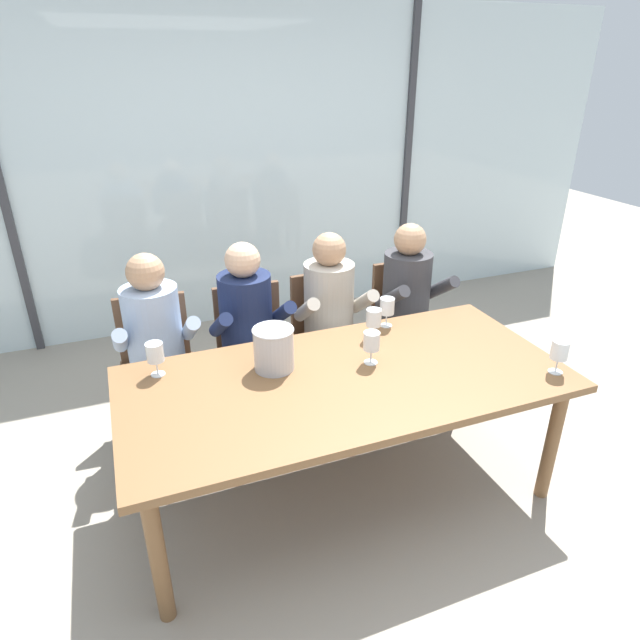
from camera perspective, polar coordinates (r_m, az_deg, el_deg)
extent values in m
plane|color=#9E9384|center=(3.87, -3.53, -7.92)|extent=(14.00, 14.00, 0.00)
cube|color=silver|center=(4.70, -9.60, 15.00)|extent=(7.38, 0.03, 2.60)
cube|color=#38383D|center=(4.64, -30.42, 11.80)|extent=(0.06, 0.06, 2.60)
cube|color=#38383D|center=(5.27, 9.07, 16.16)|extent=(0.06, 0.06, 2.60)
cube|color=#386633|center=(9.10, -15.64, 15.83)|extent=(13.38, 2.40, 1.48)
cube|color=brown|center=(2.70, 2.71, -6.25)|extent=(2.18, 1.03, 0.04)
cylinder|color=brown|center=(2.45, -16.62, -22.73)|extent=(0.07, 0.07, 0.69)
cylinder|color=brown|center=(3.12, 23.14, -11.74)|extent=(0.07, 0.07, 0.69)
cylinder|color=brown|center=(3.08, -18.32, -11.46)|extent=(0.07, 0.07, 0.69)
cylinder|color=brown|center=(3.64, 14.37, -4.75)|extent=(0.07, 0.07, 0.69)
cube|color=brown|center=(3.39, -16.61, -5.55)|extent=(0.48, 0.48, 0.03)
cube|color=brown|center=(3.47, -17.14, -0.75)|extent=(0.42, 0.07, 0.42)
cylinder|color=brown|center=(3.37, -19.31, -10.85)|extent=(0.04, 0.04, 0.43)
cylinder|color=brown|center=(3.35, -12.77, -10.10)|extent=(0.04, 0.04, 0.43)
cylinder|color=brown|center=(3.68, -19.20, -7.44)|extent=(0.04, 0.04, 0.43)
cylinder|color=brown|center=(3.67, -13.28, -6.74)|extent=(0.04, 0.04, 0.43)
cube|color=brown|center=(3.43, -6.73, -4.22)|extent=(0.46, 0.46, 0.03)
cube|color=brown|center=(3.50, -7.63, 0.49)|extent=(0.42, 0.06, 0.42)
cylinder|color=brown|center=(3.37, -9.02, -9.58)|extent=(0.04, 0.04, 0.43)
cylinder|color=brown|center=(3.43, -2.71, -8.51)|extent=(0.04, 0.04, 0.43)
cylinder|color=brown|center=(3.68, -10.10, -6.31)|extent=(0.04, 0.04, 0.43)
cylinder|color=brown|center=(3.74, -4.34, -5.41)|extent=(0.04, 0.04, 0.43)
cube|color=brown|center=(3.60, 1.31, -2.47)|extent=(0.46, 0.46, 0.03)
cube|color=brown|center=(3.67, 0.03, 1.94)|extent=(0.42, 0.05, 0.42)
cylinder|color=brown|center=(3.50, -0.26, -7.66)|extent=(0.04, 0.04, 0.43)
cylinder|color=brown|center=(3.65, 5.26, -6.32)|extent=(0.04, 0.04, 0.43)
cylinder|color=brown|center=(3.80, -2.54, -4.78)|extent=(0.04, 0.04, 0.43)
cylinder|color=brown|center=(3.94, 2.63, -3.66)|extent=(0.04, 0.04, 0.43)
cube|color=brown|center=(3.85, 9.49, -0.94)|extent=(0.45, 0.45, 0.03)
cube|color=brown|center=(3.91, 8.31, 3.20)|extent=(0.42, 0.04, 0.42)
cylinder|color=brown|center=(3.73, 8.09, -5.73)|extent=(0.04, 0.04, 0.43)
cylinder|color=brown|center=(3.90, 13.05, -4.63)|extent=(0.04, 0.04, 0.43)
cylinder|color=brown|center=(4.02, 5.58, -3.11)|extent=(0.04, 0.04, 0.43)
cylinder|color=brown|center=(4.18, 10.30, -2.22)|extent=(0.04, 0.04, 0.43)
cylinder|color=#9EB2D1|center=(3.27, -17.03, -0.99)|extent=(0.33, 0.33, 0.52)
sphere|color=tan|center=(3.14, -17.85, 4.82)|extent=(0.21, 0.21, 0.21)
cube|color=#47423D|center=(3.21, -17.57, -6.89)|extent=(0.14, 0.40, 0.13)
cube|color=#47423D|center=(3.23, -14.40, -6.32)|extent=(0.14, 0.40, 0.13)
cylinder|color=#47423D|center=(3.19, -16.53, -12.45)|extent=(0.10, 0.10, 0.45)
cylinder|color=#47423D|center=(3.20, -13.29, -11.85)|extent=(0.10, 0.10, 0.45)
cylinder|color=#9EB2D1|center=(3.15, -20.21, -2.05)|extent=(0.09, 0.33, 0.26)
cylinder|color=#9EB2D1|center=(3.17, -13.43, -0.88)|extent=(0.09, 0.33, 0.26)
cylinder|color=#192347|center=(3.34, -7.76, 0.49)|extent=(0.34, 0.34, 0.52)
sphere|color=#DBAD89|center=(3.21, -8.13, 6.24)|extent=(0.21, 0.21, 0.21)
cube|color=#47423D|center=(3.27, -7.92, -5.28)|extent=(0.15, 0.41, 0.13)
cube|color=#47423D|center=(3.31, -4.95, -4.64)|extent=(0.15, 0.41, 0.13)
cylinder|color=#47423D|center=(3.24, -6.57, -10.68)|extent=(0.10, 0.10, 0.45)
cylinder|color=#47423D|center=(3.29, -3.56, -9.95)|extent=(0.10, 0.10, 0.45)
cylinder|color=#192347|center=(3.18, -10.38, -0.52)|extent=(0.10, 0.33, 0.26)
cylinder|color=#192347|center=(3.28, -3.98, 0.69)|extent=(0.10, 0.33, 0.26)
cylinder|color=#B7AD9E|center=(3.49, 0.93, 1.87)|extent=(0.33, 0.33, 0.52)
sphere|color=tan|center=(3.36, 0.97, 7.41)|extent=(0.21, 0.21, 0.21)
cube|color=#47423D|center=(3.41, 0.65, -3.62)|extent=(0.14, 0.40, 0.13)
cube|color=#47423D|center=(3.47, 3.45, -3.13)|extent=(0.14, 0.40, 0.13)
cylinder|color=#47423D|center=(3.38, 1.81, -8.82)|extent=(0.10, 0.10, 0.45)
cylinder|color=#47423D|center=(3.44, 4.64, -8.23)|extent=(0.10, 0.10, 0.45)
cylinder|color=#B7AD9E|center=(3.32, -1.42, 1.06)|extent=(0.09, 0.33, 0.26)
cylinder|color=#B7AD9E|center=(3.44, 4.60, 1.93)|extent=(0.09, 0.33, 0.26)
cylinder|color=#38383D|center=(3.72, 9.04, 3.12)|extent=(0.34, 0.34, 0.52)
sphere|color=tan|center=(3.60, 9.42, 8.33)|extent=(0.21, 0.21, 0.21)
cube|color=#47423D|center=(3.63, 9.29, -2.00)|extent=(0.16, 0.41, 0.13)
cube|color=#47423D|center=(3.73, 11.60, -1.45)|extent=(0.16, 0.41, 0.13)
cylinder|color=#47423D|center=(3.62, 10.77, -6.78)|extent=(0.10, 0.10, 0.45)
cylinder|color=#47423D|center=(3.71, 13.06, -6.10)|extent=(0.10, 0.10, 0.45)
cylinder|color=#38383D|center=(3.52, 7.55, 2.35)|extent=(0.10, 0.33, 0.26)
cylinder|color=#38383D|center=(3.73, 12.52, 3.28)|extent=(0.10, 0.33, 0.26)
cylinder|color=#B7B7BC|center=(2.71, -4.87, -3.08)|extent=(0.20, 0.20, 0.22)
torus|color=silver|center=(2.66, -4.96, -1.04)|extent=(0.21, 0.21, 0.01)
cylinder|color=silver|center=(3.20, 6.93, -0.57)|extent=(0.07, 0.07, 0.00)
cylinder|color=silver|center=(3.19, 6.97, 0.07)|extent=(0.01, 0.01, 0.07)
cylinder|color=silver|center=(3.15, 7.05, 1.47)|extent=(0.08, 0.08, 0.09)
cylinder|color=silver|center=(2.81, -16.61, -5.47)|extent=(0.07, 0.07, 0.00)
cylinder|color=silver|center=(2.79, -16.71, -4.77)|extent=(0.01, 0.01, 0.07)
cylinder|color=silver|center=(2.75, -16.93, -3.24)|extent=(0.08, 0.08, 0.09)
cylinder|color=maroon|center=(2.77, -16.86, -3.73)|extent=(0.07, 0.07, 0.04)
cylinder|color=silver|center=(2.81, 5.33, -4.44)|extent=(0.07, 0.07, 0.00)
cylinder|color=silver|center=(2.79, 5.36, -3.74)|extent=(0.01, 0.01, 0.07)
cylinder|color=silver|center=(2.75, 5.43, -2.19)|extent=(0.08, 0.08, 0.09)
cylinder|color=maroon|center=(2.76, 5.41, -2.68)|extent=(0.07, 0.07, 0.04)
cylinder|color=silver|center=(3.05, 5.56, -1.85)|extent=(0.07, 0.07, 0.00)
cylinder|color=silver|center=(3.04, 5.59, -1.18)|extent=(0.01, 0.01, 0.07)
cylinder|color=silver|center=(3.00, 5.66, 0.27)|extent=(0.08, 0.08, 0.09)
cylinder|color=#560C1E|center=(3.01, 5.64, -0.19)|extent=(0.07, 0.07, 0.04)
cylinder|color=silver|center=(2.96, 23.43, -5.00)|extent=(0.07, 0.07, 0.00)
cylinder|color=silver|center=(2.94, 23.56, -4.33)|extent=(0.01, 0.01, 0.07)
cylinder|color=silver|center=(2.90, 23.85, -2.87)|extent=(0.08, 0.08, 0.09)
cylinder|color=maroon|center=(2.91, 23.76, -3.33)|extent=(0.07, 0.07, 0.04)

